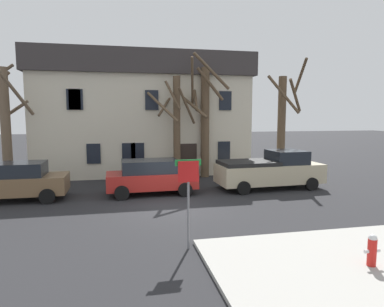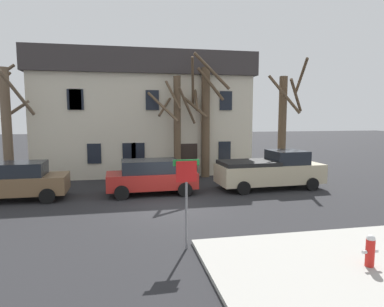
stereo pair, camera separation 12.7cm
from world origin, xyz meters
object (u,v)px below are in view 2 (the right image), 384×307
Objects in this scene: building_main at (143,113)px; fire_hydrant at (370,250)px; car_brown_wagon at (14,181)px; tree_bare_far at (205,118)px; street_sign_pole at (186,187)px; car_red_wagon at (151,176)px; pickup_truck_beige at (271,170)px; tree_bare_near at (6,121)px; tree_bare_mid at (177,123)px; tree_bare_end at (284,121)px.

fire_hydrant is (4.61, -17.49, -3.46)m from building_main.
car_brown_wagon is 14.46m from fire_hydrant.
building_main is 18.42m from fire_hydrant.
street_sign_pole is at bearing -106.31° from tree_bare_far.
pickup_truck_beige is (6.33, 0.05, 0.09)m from car_red_wagon.
tree_bare_near is 18.42m from fire_hydrant.
pickup_truck_beige is at bearing -37.54° from tree_bare_mid.
tree_bare_far reaches higher than tree_bare_near.
tree_bare_near is 1.50× the size of car_brown_wagon.
car_brown_wagon is 1.74× the size of street_sign_pole.
tree_bare_mid reaches higher than car_red_wagon.
tree_bare_near is 0.93× the size of tree_bare_end.
tree_bare_near is 8.44× the size of fire_hydrant.
tree_bare_end is (5.32, 0.13, -0.18)m from tree_bare_far.
street_sign_pole reaches higher than car_brown_wagon.
pickup_truck_beige is at bearing -15.35° from tree_bare_near.
fire_hydrant is (-4.30, -13.50, -2.99)m from tree_bare_end.
car_red_wagon is 10.54m from fire_hydrant.
tree_bare_mid is (9.51, -0.40, -0.13)m from tree_bare_near.
pickup_truck_beige is at bearing 0.28° from car_brown_wagon.
tree_bare_far is (3.59, -4.13, -0.29)m from building_main.
car_brown_wagon is (1.40, -3.90, -2.67)m from tree_bare_near.
tree_bare_mid is at bearing -69.12° from building_main.
car_red_wagon is at bearing -155.69° from tree_bare_end.
car_brown_wagon is at bearing -179.87° from car_red_wagon.
building_main is at bearing 110.88° from tree_bare_mid.
tree_bare_far reaches higher than street_sign_pole.
street_sign_pole is (-8.57, -11.22, -1.68)m from tree_bare_end.
tree_bare_far is 1.63× the size of car_brown_wagon.
pickup_truck_beige is at bearing 50.73° from street_sign_pole.
car_red_wagon is 1.67× the size of street_sign_pole.
tree_bare_near is 4.92m from car_brown_wagon.
tree_bare_near is 9.52m from tree_bare_mid.
tree_bare_near is 14.73m from pickup_truck_beige.
tree_bare_end is at bearing 72.32° from fire_hydrant.
street_sign_pole is (-3.24, -11.08, -1.85)m from tree_bare_far.
tree_bare_end is 2.81× the size of street_sign_pole.
tree_bare_far is at bearing -48.97° from building_main.
street_sign_pole is (8.10, -11.02, -1.72)m from tree_bare_near.
car_brown_wagon is (-15.27, -4.09, -2.62)m from tree_bare_end.
tree_bare_near is at bearing 177.59° from tree_bare_mid.
tree_bare_end is 16.03m from car_brown_wagon.
pickup_truck_beige reaches higher than fire_hydrant.
tree_bare_far reaches higher than car_brown_wagon.
tree_bare_far is 1.70× the size of car_red_wagon.
tree_bare_near reaches higher than pickup_truck_beige.
street_sign_pole is (0.46, -7.14, 0.97)m from car_red_wagon.
tree_bare_near reaches higher than fire_hydrant.
tree_bare_mid is 4.70m from car_red_wagon.
tree_bare_near is 1.22× the size of pickup_truck_beige.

